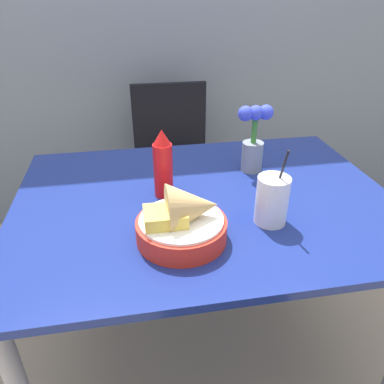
{
  "coord_description": "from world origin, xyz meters",
  "views": [
    {
      "loc": [
        -0.22,
        -1.01,
        1.35
      ],
      "look_at": [
        -0.05,
        -0.06,
        0.81
      ],
      "focal_mm": 35.0,
      "sensor_mm": 36.0,
      "label": 1
    }
  ],
  "objects_px": {
    "flower_vase": "(254,139)",
    "chair_far_window": "(173,153)",
    "food_basket": "(184,220)",
    "ketchup_bottle": "(163,165)",
    "drink_cup": "(272,202)"
  },
  "relations": [
    {
      "from": "chair_far_window",
      "to": "food_basket",
      "type": "xyz_separation_m",
      "value": [
        -0.1,
        -1.06,
        0.27
      ]
    },
    {
      "from": "food_basket",
      "to": "ketchup_bottle",
      "type": "height_order",
      "value": "ketchup_bottle"
    },
    {
      "from": "flower_vase",
      "to": "chair_far_window",
      "type": "bearing_deg",
      "value": 106.44
    },
    {
      "from": "ketchup_bottle",
      "to": "flower_vase",
      "type": "bearing_deg",
      "value": 20.46
    },
    {
      "from": "drink_cup",
      "to": "chair_far_window",
      "type": "bearing_deg",
      "value": 98.44
    },
    {
      "from": "chair_far_window",
      "to": "ketchup_bottle",
      "type": "height_order",
      "value": "ketchup_bottle"
    },
    {
      "from": "food_basket",
      "to": "flower_vase",
      "type": "distance_m",
      "value": 0.49
    },
    {
      "from": "chair_far_window",
      "to": "flower_vase",
      "type": "relative_size",
      "value": 3.68
    },
    {
      "from": "food_basket",
      "to": "ketchup_bottle",
      "type": "distance_m",
      "value": 0.25
    },
    {
      "from": "food_basket",
      "to": "ketchup_bottle",
      "type": "relative_size",
      "value": 1.09
    },
    {
      "from": "chair_far_window",
      "to": "flower_vase",
      "type": "distance_m",
      "value": 0.79
    },
    {
      "from": "ketchup_bottle",
      "to": "flower_vase",
      "type": "xyz_separation_m",
      "value": [
        0.34,
        0.13,
        0.01
      ]
    },
    {
      "from": "food_basket",
      "to": "ketchup_bottle",
      "type": "bearing_deg",
      "value": 96.39
    },
    {
      "from": "ketchup_bottle",
      "to": "drink_cup",
      "type": "height_order",
      "value": "drink_cup"
    },
    {
      "from": "flower_vase",
      "to": "food_basket",
      "type": "bearing_deg",
      "value": -129.47
    }
  ]
}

